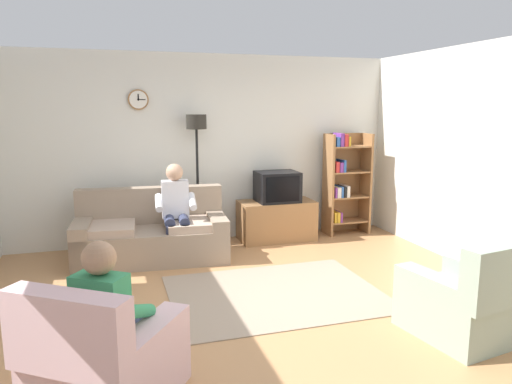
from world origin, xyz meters
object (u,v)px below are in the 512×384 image
tv (277,187)px  armchair_near_bookshelf (466,303)px  couch (152,236)px  floor_lamp (197,143)px  armchair_near_window (105,363)px  person_in_left_armchair (110,312)px  tv_stand (276,220)px  bookshelf (344,181)px  person_on_couch (176,207)px

tv → armchair_near_bookshelf: 3.41m
couch → tv: tv is taller
floor_lamp → armchair_near_window: floor_lamp is taller
person_in_left_armchair → armchair_near_bookshelf: bearing=0.5°
armchair_near_bookshelf → person_in_left_armchair: person_in_left_armchair is taller
tv → armchair_near_window: (-2.43, -3.42, -0.51)m
couch → armchair_near_bookshelf: (2.40, -2.94, -0.02)m
tv_stand → bookshelf: bearing=3.8°
tv_stand → tv: tv is taller
armchair_near_bookshelf → couch: bearing=129.2°
bookshelf → floor_lamp: size_ratio=0.85×
armchair_near_window → person_on_couch: 3.09m
tv_stand → person_in_left_armchair: (-2.37, -3.37, 0.31)m
armchair_near_window → armchair_near_bookshelf: same height
armchair_near_window → person_in_left_armchair: person_in_left_armchair is taller
armchair_near_window → person_on_couch: size_ratio=0.95×
armchair_near_bookshelf → floor_lamp: bearing=116.1°
tv_stand → armchair_near_window: bearing=-125.1°
armchair_near_window → person_in_left_armchair: 0.33m
floor_lamp → couch: bearing=-144.3°
person_on_couch → person_in_left_armchair: person_on_couch is taller
person_on_couch → armchair_near_bookshelf: bearing=-53.6°
bookshelf → person_in_left_armchair: bearing=-135.4°
couch → bookshelf: (2.98, 0.48, 0.51)m
bookshelf → armchair_near_bookshelf: 3.51m
armchair_near_bookshelf → person_in_left_armchair: 2.93m
tv → armchair_near_bookshelf: bearing=-80.7°
bookshelf → armchair_near_bookshelf: bearing=-99.6°
armchair_near_bookshelf → person_in_left_armchair: bearing=-179.5°
armchair_near_bookshelf → person_on_couch: person_on_couch is taller
tv → floor_lamp: size_ratio=0.32×
person_in_left_armchair → tv: bearing=54.7°
couch → armchair_near_bookshelf: same height
bookshelf → floor_lamp: 2.36m
tv → floor_lamp: 1.32m
person_on_couch → person_in_left_armchair: size_ratio=1.11×
armchair_near_bookshelf → armchair_near_window: bearing=-178.1°
floor_lamp → armchair_near_bookshelf: size_ratio=1.86×
tv_stand → floor_lamp: 1.63m
tv → person_on_couch: size_ratio=0.48×
couch → person_on_couch: size_ratio=1.58×
couch → armchair_near_window: 3.09m
couch → armchair_near_bookshelf: bearing=-50.8°
tv → bookshelf: (1.12, 0.10, 0.01)m
tv_stand → person_in_left_armchair: bearing=-125.1°
bookshelf → person_on_couch: 2.74m
tv_stand → person_in_left_armchair: person_in_left_armchair is taller
person_in_left_armchair → floor_lamp: bearing=70.6°
armchair_near_window → floor_lamp: bearing=70.2°
tv → floor_lamp: (-1.15, 0.12, 0.65)m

